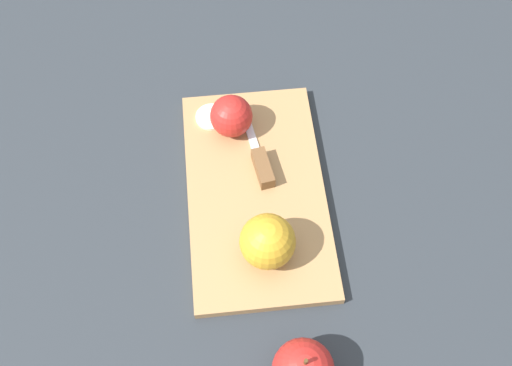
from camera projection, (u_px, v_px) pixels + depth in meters
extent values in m
plane|color=#282D33|center=(256.00, 194.00, 0.92)|extent=(4.00, 4.00, 0.00)
cube|color=#A37A4C|center=(256.00, 192.00, 0.92)|extent=(0.39, 0.24, 0.02)
sphere|color=gold|center=(268.00, 241.00, 0.82)|extent=(0.08, 0.08, 0.08)
cylinder|color=#EFE5C6|center=(268.00, 246.00, 0.82)|extent=(0.01, 0.07, 0.07)
sphere|color=red|center=(231.00, 116.00, 0.94)|extent=(0.07, 0.07, 0.07)
cylinder|color=#EFE5C6|center=(232.00, 119.00, 0.93)|extent=(0.01, 0.06, 0.06)
cube|color=silver|center=(250.00, 133.00, 0.96)|extent=(0.09, 0.03, 0.00)
cube|color=brown|center=(263.00, 168.00, 0.91)|extent=(0.07, 0.04, 0.02)
cylinder|color=#EFE5C6|center=(211.00, 117.00, 0.97)|extent=(0.05, 0.05, 0.00)
cylinder|color=#4C3319|center=(306.00, 362.00, 0.71)|extent=(0.01, 0.01, 0.01)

